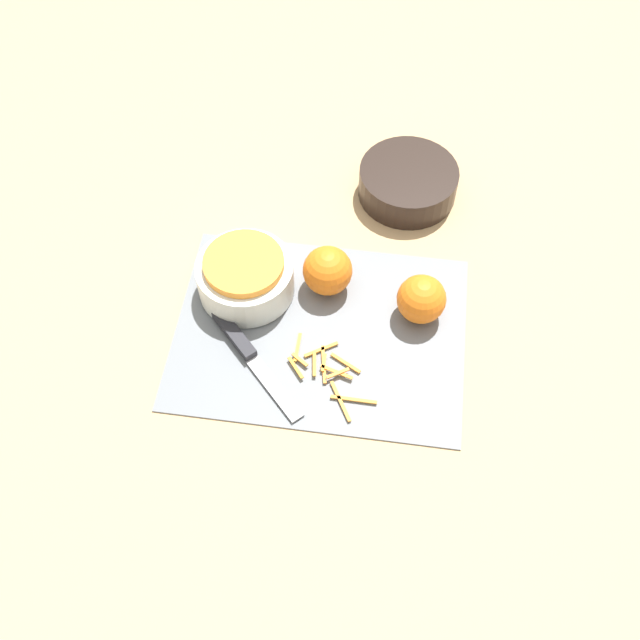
{
  "coord_description": "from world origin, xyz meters",
  "views": [
    {
      "loc": [
        0.08,
        -0.62,
        0.99
      ],
      "look_at": [
        0.0,
        0.0,
        0.04
      ],
      "focal_mm": 42.0,
      "sensor_mm": 36.0,
      "label": 1
    }
  ],
  "objects_px": {
    "bowl_dark": "(408,182)",
    "orange_right": "(421,299)",
    "knife": "(242,344)",
    "bowl_speckled": "(245,275)",
    "orange_left": "(327,271)"
  },
  "relations": [
    {
      "from": "bowl_speckled",
      "to": "orange_right",
      "type": "distance_m",
      "value": 0.28
    },
    {
      "from": "bowl_speckled",
      "to": "knife",
      "type": "xyz_separation_m",
      "value": [
        0.01,
        -0.11,
        -0.03
      ]
    },
    {
      "from": "bowl_speckled",
      "to": "orange_left",
      "type": "relative_size",
      "value": 1.94
    },
    {
      "from": "bowl_speckled",
      "to": "bowl_dark",
      "type": "xyz_separation_m",
      "value": [
        0.24,
        0.25,
        -0.01
      ]
    },
    {
      "from": "orange_left",
      "to": "bowl_speckled",
      "type": "bearing_deg",
      "value": -169.05
    },
    {
      "from": "bowl_speckled",
      "to": "orange_right",
      "type": "bearing_deg",
      "value": -1.94
    },
    {
      "from": "bowl_speckled",
      "to": "orange_left",
      "type": "xyz_separation_m",
      "value": [
        0.13,
        0.02,
        0.0
      ]
    },
    {
      "from": "knife",
      "to": "orange_right",
      "type": "relative_size",
      "value": 2.32
    },
    {
      "from": "orange_left",
      "to": "orange_right",
      "type": "relative_size",
      "value": 1.03
    },
    {
      "from": "bowl_dark",
      "to": "orange_right",
      "type": "distance_m",
      "value": 0.26
    },
    {
      "from": "bowl_dark",
      "to": "orange_right",
      "type": "relative_size",
      "value": 2.24
    },
    {
      "from": "orange_right",
      "to": "orange_left",
      "type": "bearing_deg",
      "value": 167.32
    },
    {
      "from": "knife",
      "to": "orange_right",
      "type": "height_order",
      "value": "orange_right"
    },
    {
      "from": "orange_left",
      "to": "orange_right",
      "type": "height_order",
      "value": "orange_left"
    },
    {
      "from": "knife",
      "to": "orange_right",
      "type": "distance_m",
      "value": 0.28
    }
  ]
}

